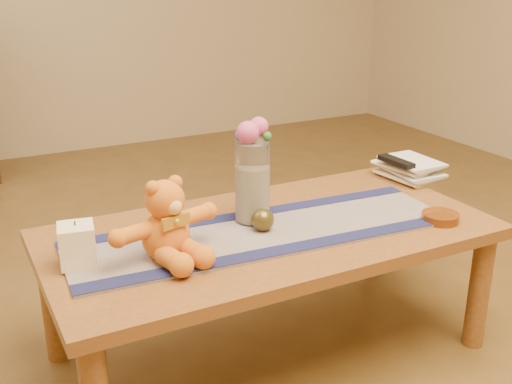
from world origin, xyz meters
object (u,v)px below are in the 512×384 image
tv_remote (396,161)px  pillar_candle (77,245)px  glass_vase (252,182)px  book_bottom (393,179)px  teddy_bear (165,220)px  amber_dish (440,217)px  bronze_ball (263,220)px

tv_remote → pillar_candle: bearing=-176.1°
glass_vase → pillar_candle: bearing=-174.6°
tv_remote → book_bottom: bearing=90.0°
glass_vase → book_bottom: size_ratio=1.17×
tv_remote → teddy_bear: bearing=-171.0°
book_bottom → tv_remote: size_ratio=1.39×
book_bottom → tv_remote: 0.08m
pillar_candle → tv_remote: (1.22, 0.15, 0.02)m
book_bottom → tv_remote: (0.00, -0.01, 0.07)m
glass_vase → amber_dish: size_ratio=2.19×
glass_vase → amber_dish: 0.62m
glass_vase → tv_remote: (0.66, 0.10, -0.05)m
tv_remote → glass_vase: bearing=-174.8°
glass_vase → book_bottom: bearing=9.1°
tv_remote → amber_dish: bearing=-110.6°
tv_remote → amber_dish: 0.39m
pillar_candle → book_bottom: size_ratio=0.51×
amber_dish → bronze_ball: bearing=161.3°
teddy_bear → bronze_ball: (0.32, 0.03, -0.07)m
bronze_ball → book_bottom: 0.69m
glass_vase → tv_remote: bearing=8.3°
book_bottom → teddy_bear: bearing=-173.5°
pillar_candle → amber_dish: (1.10, -0.22, -0.05)m
teddy_bear → bronze_ball: size_ratio=4.57×
book_bottom → bronze_ball: bearing=-170.0°
pillar_candle → amber_dish: pillar_candle is taller
glass_vase → bronze_ball: size_ratio=3.71×
pillar_candle → bronze_ball: bearing=-3.3°
bronze_ball → amber_dish: size_ratio=0.59×
bronze_ball → amber_dish: 0.58m
teddy_bear → amber_dish: teddy_bear is taller
pillar_candle → book_bottom: bearing=7.4°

